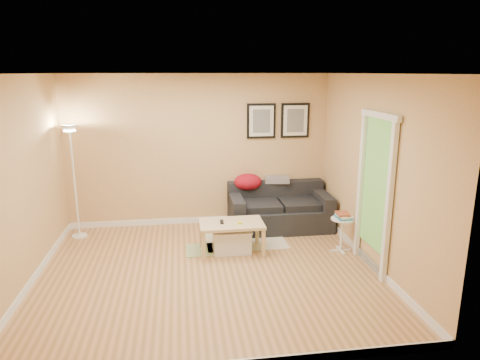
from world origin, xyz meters
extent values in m
plane|color=tan|center=(0.00, 0.00, 0.00)|extent=(4.50, 4.50, 0.00)
plane|color=white|center=(0.00, 0.00, 2.60)|extent=(4.50, 4.50, 0.00)
plane|color=tan|center=(0.00, 2.00, 1.30)|extent=(4.50, 0.00, 4.50)
plane|color=tan|center=(0.00, -2.00, 1.30)|extent=(4.50, 0.00, 4.50)
plane|color=tan|center=(-2.25, 0.00, 1.30)|extent=(0.00, 4.00, 4.00)
plane|color=tan|center=(2.25, 0.00, 1.30)|extent=(0.00, 4.00, 4.00)
cube|color=white|center=(0.00, 1.99, 0.05)|extent=(4.50, 0.02, 0.10)
cube|color=white|center=(-2.24, 0.00, 0.05)|extent=(0.02, 4.00, 0.10)
cube|color=white|center=(2.24, 0.00, 0.05)|extent=(0.02, 4.00, 0.10)
cube|color=beige|center=(0.66, 1.03, 0.01)|extent=(1.25, 0.85, 0.01)
cube|color=#668C4C|center=(0.06, 0.74, 0.01)|extent=(0.70, 0.50, 0.01)
cube|color=black|center=(0.25, 0.63, 0.48)|extent=(0.06, 0.16, 0.02)
cylinder|color=yellow|center=(0.50, 0.55, 0.48)|extent=(0.07, 0.07, 0.03)
camera|label=1|loc=(-0.33, -5.32, 2.62)|focal=32.16mm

